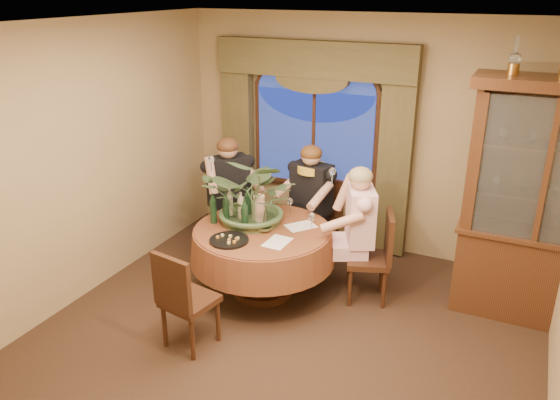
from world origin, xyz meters
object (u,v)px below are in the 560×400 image
at_px(oil_lamp_left, 515,55).
at_px(stoneware_vase, 259,209).
at_px(person_back, 229,197).
at_px(chair_back, 237,217).
at_px(chair_right, 368,257).
at_px(wine_bottle_2, 241,207).
at_px(olive_bowl, 264,229).
at_px(wine_bottle_4, 230,204).
at_px(wine_bottle_0, 226,208).
at_px(wine_bottle_3, 245,215).
at_px(wine_bottle_5, 248,202).
at_px(person_pink, 360,232).
at_px(centerpiece_plant, 255,163).
at_px(dining_table, 263,261).
at_px(chair_back_right, 318,221).
at_px(china_cabinet, 540,206).
at_px(chair_front_left, 190,298).
at_px(person_scarf, 311,204).
at_px(wine_bottle_1, 213,208).

distance_m(oil_lamp_left, stoneware_vase, 2.80).
bearing_deg(person_back, chair_back, 160.03).
xyz_separation_m(chair_right, wine_bottle_2, (-1.31, -0.29, 0.44)).
height_order(olive_bowl, wine_bottle_4, wine_bottle_4).
bearing_deg(wine_bottle_0, wine_bottle_2, 32.67).
bearing_deg(chair_right, wine_bottle_3, 91.83).
distance_m(stoneware_vase, wine_bottle_5, 0.20).
bearing_deg(person_pink, wine_bottle_4, 78.37).
distance_m(centerpiece_plant, wine_bottle_0, 0.57).
height_order(person_back, olive_bowl, person_back).
height_order(dining_table, wine_bottle_3, wine_bottle_3).
bearing_deg(person_pink, chair_back_right, 25.24).
height_order(china_cabinet, wine_bottle_3, china_cabinet).
distance_m(chair_front_left, wine_bottle_3, 1.07).
bearing_deg(person_pink, wine_bottle_5, 74.55).
relative_size(stoneware_vase, wine_bottle_2, 0.90).
xyz_separation_m(china_cabinet, wine_bottle_4, (-2.96, -0.63, -0.26)).
relative_size(dining_table, person_scarf, 1.06).
xyz_separation_m(chair_back_right, olive_bowl, (-0.18, -1.03, 0.30)).
relative_size(chair_back, chair_front_left, 1.00).
relative_size(chair_back_right, centerpiece_plant, 0.84).
bearing_deg(centerpiece_plant, dining_table, -43.18).
height_order(wine_bottle_3, wine_bottle_5, same).
height_order(chair_right, person_pink, person_pink).
height_order(person_scarf, wine_bottle_4, person_scarf).
height_order(chair_front_left, wine_bottle_3, wine_bottle_3).
height_order(chair_back_right, chair_back, same).
xyz_separation_m(person_scarf, centerpiece_plant, (-0.30, -0.79, 0.68)).
distance_m(china_cabinet, person_back, 3.32).
xyz_separation_m(person_back, wine_bottle_4, (0.33, -0.55, 0.18)).
bearing_deg(olive_bowl, wine_bottle_1, -176.00).
height_order(wine_bottle_2, wine_bottle_5, same).
xyz_separation_m(person_pink, person_back, (-1.68, 0.23, 0.03)).
height_order(dining_table, centerpiece_plant, centerpiece_plant).
relative_size(chair_right, chair_back_right, 1.00).
xyz_separation_m(chair_back_right, wine_bottle_0, (-0.64, -1.00, 0.44)).
distance_m(chair_back, person_scarf, 0.92).
xyz_separation_m(chair_front_left, person_scarf, (0.35, 2.00, 0.23)).
distance_m(wine_bottle_3, wine_bottle_4, 0.35).
relative_size(dining_table, person_back, 1.02).
height_order(person_pink, person_back, person_back).
bearing_deg(person_back, person_pink, 122.41).
height_order(oil_lamp_left, chair_front_left, oil_lamp_left).
distance_m(chair_back, person_pink, 1.64).
height_order(chair_back_right, wine_bottle_2, wine_bottle_2).
height_order(oil_lamp_left, stoneware_vase, oil_lamp_left).
bearing_deg(wine_bottle_2, wine_bottle_3, -50.55).
xyz_separation_m(oil_lamp_left, wine_bottle_3, (-2.26, -0.83, -1.60)).
bearing_deg(wine_bottle_1, wine_bottle_4, 63.50).
height_order(olive_bowl, wine_bottle_3, wine_bottle_3).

